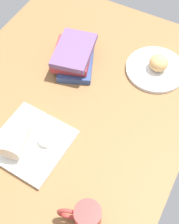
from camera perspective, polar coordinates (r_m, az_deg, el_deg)
dining_table at (r=118.64cm, az=-2.92°, el=2.80°), size 110.00×90.00×4.00cm
round_plate at (r=126.17cm, az=11.94°, el=7.64°), size 23.32×23.32×1.40cm
scone_pastry at (r=123.45cm, az=12.49°, el=8.75°), size 10.43×10.42×6.17cm
square_plate at (r=106.72cm, az=-10.60°, el=-5.53°), size 24.68×24.68×1.60cm
sauce_cup at (r=104.37cm, az=-7.89°, el=-4.87°), size 5.70×5.70×2.14cm
breakfast_wrap at (r=103.72cm, az=-13.29°, el=-4.53°), size 14.03×9.94×7.02cm
book_stack at (r=123.89cm, az=-2.81°, el=10.21°), size 24.50×21.18×8.07cm
coffee_mug at (r=91.89cm, az=-0.64°, el=-18.53°), size 7.67×12.39×9.46cm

